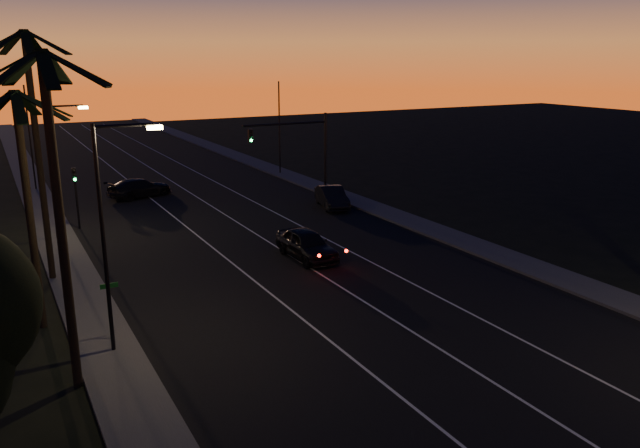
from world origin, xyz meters
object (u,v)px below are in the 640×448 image
signal_mast (299,143)px  cross_car (140,188)px  lead_car (307,244)px  right_car (332,197)px

signal_mast → cross_car: 13.99m
lead_car → right_car: lead_car is taller
signal_mast → cross_car: signal_mast is taller
signal_mast → lead_car: size_ratio=1.28×
cross_car → signal_mast: bearing=-36.7°
lead_car → cross_car: size_ratio=0.96×
right_car → cross_car: (-12.19, 10.75, -0.02)m
signal_mast → cross_car: size_ratio=1.22×
signal_mast → right_car: 5.03m
signal_mast → right_car: (1.44, -2.74, -3.97)m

